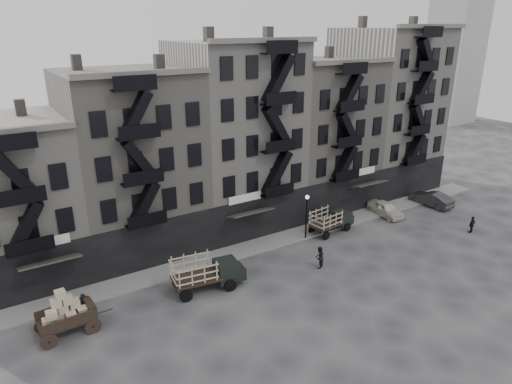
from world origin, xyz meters
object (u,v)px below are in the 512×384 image
car_far (431,199)px  pedestrian_west (85,307)px  horse (58,322)px  wagon (63,310)px  car_east (386,209)px  policeman (472,225)px  pedestrian_mid (319,257)px  stake_truck_east (331,218)px  stake_truck_west (206,270)px

car_far → pedestrian_west: (-36.20, -0.99, 0.19)m
car_far → pedestrian_west: pedestrian_west is taller
horse → wagon: 1.09m
car_east → wagon: bearing=-170.8°
car_far → policeman: (-2.49, -6.46, 0.04)m
horse → car_far: bearing=-97.7°
pedestrian_mid → pedestrian_west: bearing=-41.4°
wagon → car_east: bearing=2.2°
horse → wagon: bearing=-140.3°
stake_truck_east → pedestrian_mid: 7.08m
wagon → pedestrian_mid: size_ratio=2.03×
stake_truck_east → pedestrian_mid: size_ratio=2.65×
wagon → policeman: size_ratio=2.31×
policeman → stake_truck_west: bearing=-13.6°
policeman → horse: bearing=-11.3°
stake_truck_west → policeman: 25.71m
pedestrian_west → policeman: size_ratio=1.19×
horse → wagon: wagon is taller
horse → stake_truck_east: bearing=-94.7°
car_far → stake_truck_west: bearing=0.4°
stake_truck_east → policeman: stake_truck_east is taller
horse → wagon: size_ratio=0.51×
horse → stake_truck_west: 10.25m
car_far → stake_truck_east: bearing=-6.6°
stake_truck_west → pedestrian_west: bearing=-178.4°
car_east → policeman: (3.72, -7.17, 0.08)m
stake_truck_east → horse: bearing=178.4°
pedestrian_mid → stake_truck_east: bearing=-170.6°
stake_truck_west → stake_truck_east: size_ratio=1.14×
horse → car_east: horse is taller
pedestrian_west → pedestrian_mid: (17.41, -2.94, -0.04)m
car_far → pedestrian_west: 36.21m
car_east → pedestrian_west: 30.04m
stake_truck_west → car_east: stake_truck_west is taller
stake_truck_east → pedestrian_west: (-22.72, -1.72, -0.38)m
stake_truck_west → pedestrian_west: (-8.42, 0.92, -0.57)m
horse → pedestrian_west: size_ratio=0.99×
stake_truck_east → policeman: bearing=-40.1°
stake_truck_east → car_east: stake_truck_east is taller
horse → car_east: bearing=-96.0°
stake_truck_east → pedestrian_west: size_ratio=2.53×
wagon → stake_truck_west: 9.83m
wagon → car_far: wagon is taller
stake_truck_west → car_far: stake_truck_west is taller
wagon → stake_truck_east: size_ratio=0.77×
car_far → pedestrian_mid: pedestrian_mid is taller
stake_truck_west → pedestrian_west: 8.49m
wagon → pedestrian_mid: bearing=-8.7°
pedestrian_mid → policeman: bearing=139.4°
stake_truck_west → car_far: bearing=11.8°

